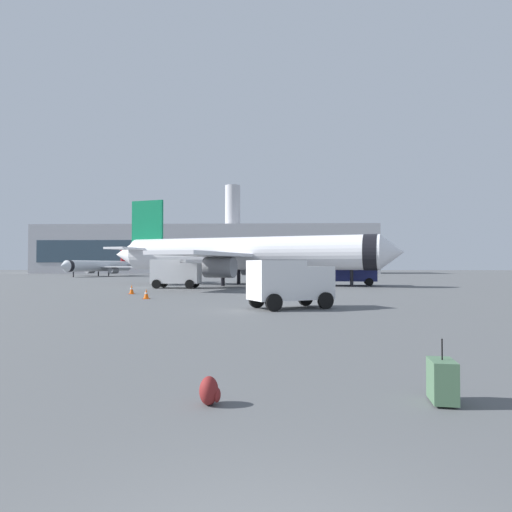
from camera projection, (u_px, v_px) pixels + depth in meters
airplane_at_gate at (245, 254)px, 51.74m from camera, size 35.01×31.96×10.50m
airplane_taxiing at (100, 266)px, 91.73m from camera, size 18.21×19.87×6.07m
service_truck at (175, 272)px, 45.11m from camera, size 4.92×2.77×2.90m
fuel_truck at (349, 270)px, 50.99m from camera, size 6.29×3.44×3.20m
cargo_van at (290, 282)px, 23.99m from camera, size 4.83×3.84×2.60m
safety_cone_near at (132, 289)px, 35.88m from camera, size 0.44×0.44×0.75m
safety_cone_mid at (146, 294)px, 30.81m from camera, size 0.44×0.44×0.69m
rolling_suitcase at (442, 381)px, 7.54m from camera, size 0.48×0.69×1.10m
traveller_backpack at (210, 391)px, 7.47m from camera, size 0.36×0.40×0.48m
terminal_building at (207, 249)px, 129.31m from camera, size 95.38×19.86×25.49m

